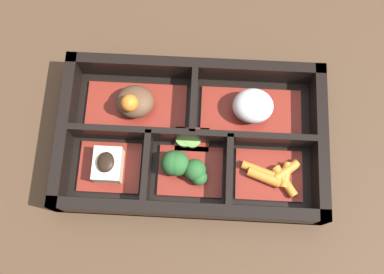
{
  "coord_description": "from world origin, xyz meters",
  "views": [
    {
      "loc": [
        0.01,
        -0.16,
        0.57
      ],
      "look_at": [
        0.0,
        0.0,
        0.03
      ],
      "focal_mm": 42.0,
      "sensor_mm": 36.0,
      "label": 1
    }
  ],
  "objects": [
    {
      "name": "ground_plane",
      "position": [
        0.0,
        0.0,
        0.0
      ],
      "size": [
        3.0,
        3.0,
        0.0
      ],
      "primitive_type": "plane",
      "color": "#4C3523"
    },
    {
      "name": "bowl_tofu",
      "position": [
        -0.1,
        -0.04,
        0.02
      ],
      "size": [
        0.08,
        0.07,
        0.04
      ],
      "color": "maroon",
      "rests_on": "bento_base"
    },
    {
      "name": "bowl_carrots",
      "position": [
        0.1,
        -0.04,
        0.02
      ],
      "size": [
        0.08,
        0.07,
        0.02
      ],
      "color": "maroon",
      "rests_on": "bento_base"
    },
    {
      "name": "bento_rim",
      "position": [
        -0.0,
        -0.0,
        0.02
      ],
      "size": [
        0.34,
        0.2,
        0.05
      ],
      "color": "black",
      "rests_on": "ground_plane"
    },
    {
      "name": "bowl_rice",
      "position": [
        0.08,
        0.04,
        0.03
      ],
      "size": [
        0.13,
        0.06,
        0.04
      ],
      "color": "maroon",
      "rests_on": "bento_base"
    },
    {
      "name": "bento_base",
      "position": [
        0.0,
        0.0,
        0.01
      ],
      "size": [
        0.34,
        0.2,
        0.01
      ],
      "color": "black",
      "rests_on": "ground_plane"
    },
    {
      "name": "bowl_stew",
      "position": [
        -0.08,
        0.04,
        0.03
      ],
      "size": [
        0.13,
        0.06,
        0.05
      ],
      "color": "maroon",
      "rests_on": "bento_base"
    },
    {
      "name": "bowl_pickles",
      "position": [
        -0.0,
        -0.0,
        0.02
      ],
      "size": [
        0.04,
        0.03,
        0.01
      ],
      "color": "maroon",
      "rests_on": "bento_base"
    },
    {
      "name": "bowl_greens",
      "position": [
        -0.01,
        -0.04,
        0.03
      ],
      "size": [
        0.08,
        0.07,
        0.04
      ],
      "color": "maroon",
      "rests_on": "bento_base"
    }
  ]
}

